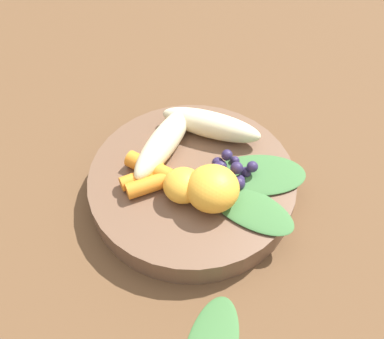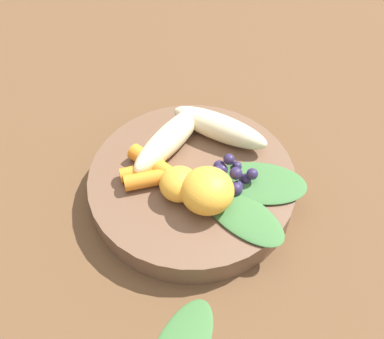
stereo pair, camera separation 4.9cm
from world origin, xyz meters
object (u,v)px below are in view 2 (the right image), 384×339
banana_peeled_left (169,139)px  orange_segment_near (207,191)px  bowl (192,184)px  banana_peeled_right (219,127)px

banana_peeled_left → orange_segment_near: orange_segment_near is taller
bowl → orange_segment_near: orange_segment_near is taller
banana_peeled_left → banana_peeled_right: same height
banana_peeled_right → orange_segment_near: bearing=109.4°
bowl → banana_peeled_left: size_ratio=1.91×
orange_segment_near → banana_peeled_left: bearing=146.1°
banana_peeled_left → orange_segment_near: (0.07, -0.05, 0.01)m
banana_peeled_right → orange_segment_near: orange_segment_near is taller
banana_peeled_right → banana_peeled_left: bearing=46.8°
banana_peeled_left → banana_peeled_right: (0.04, 0.04, 0.00)m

